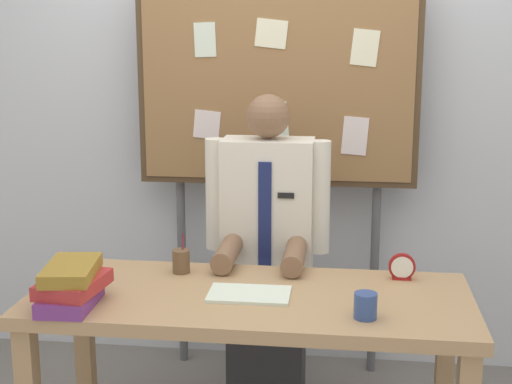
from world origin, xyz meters
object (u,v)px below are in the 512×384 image
Objects in this scene: desk_clock at (402,268)px; coffee_mug at (365,306)px; bulletin_board at (277,90)px; person at (267,267)px; book_stack at (71,285)px; open_notebook at (249,294)px; pen_holder at (181,261)px; desk at (250,319)px.

coffee_mug is (-0.15, -0.42, -0.00)m from desk_clock.
person is at bearing -90.02° from bulletin_board.
coffee_mug is (1.03, 0.01, -0.03)m from book_stack.
book_stack is (-0.61, -0.77, 0.16)m from person.
bulletin_board reaches higher than coffee_mug.
book_stack reaches higher than desk_clock.
person is at bearing 89.95° from open_notebook.
book_stack is at bearing -117.89° from bulletin_board.
open_notebook is at bearing -36.48° from pen_holder.
pen_holder is (-0.31, -0.37, 0.13)m from person.
bulletin_board is 18.71× the size of desk_clock.
person is 0.50m from pen_holder.
coffee_mug is 0.83m from pen_holder.
open_notebook is at bearing -90.04° from bulletin_board.
bulletin_board is 1.44m from book_stack.
desk is 0.57m from person.
bulletin_board is at bearing 62.11° from book_stack.
desk_clock reaches higher than open_notebook.
person is 1.00m from book_stack.
open_notebook is (-0.00, -0.98, -0.67)m from bulletin_board.
book_stack is at bearing -159.82° from desk_clock.
book_stack reaches higher than open_notebook.
desk_clock is at bearing 1.96° from pen_holder.
open_notebook is (0.61, 0.18, -0.07)m from book_stack.
desk_clock is 0.45m from coffee_mug.
coffee_mug is 0.56× the size of pen_holder.
desk_clock is 0.65× the size of pen_holder.
bulletin_board is 1.12m from desk_clock.
desk is at bearing 17.77° from book_stack.
coffee_mug reaches higher than desk.
open_notebook is 2.88× the size of desk_clock.
coffee_mug is at bearing -60.92° from person.
bulletin_board is at bearing 89.99° from desk.
person is 0.88m from coffee_mug.
pen_holder is (-0.88, -0.03, 0.00)m from desk_clock.
desk is 0.64m from desk_clock.
person is 16.16× the size of coffee_mug.
person reaches higher than desk_clock.
open_notebook is 0.39m from pen_holder.
pen_holder is (0.30, 0.40, -0.03)m from book_stack.
coffee_mug is (0.42, -0.16, 0.04)m from open_notebook.
book_stack is 1.03m from coffee_mug.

